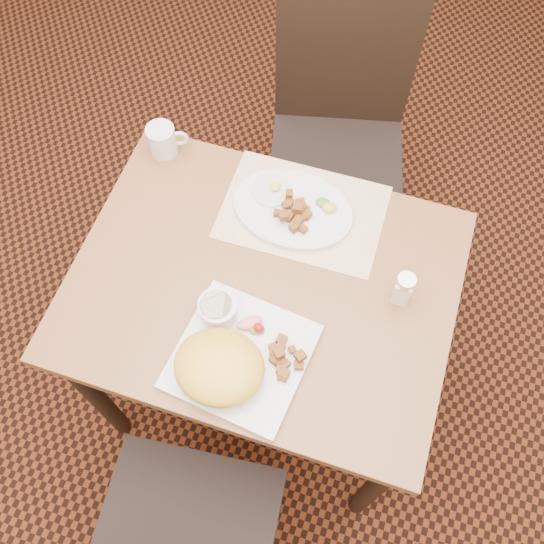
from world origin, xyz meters
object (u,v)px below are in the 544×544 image
at_px(plate_oval, 293,209).
at_px(coffee_mug, 163,140).
at_px(table, 263,302).
at_px(salt_shaker, 403,289).
at_px(plate_square, 241,357).
at_px(chair_far, 339,127).

xyz_separation_m(plate_oval, coffee_mug, (-0.38, 0.08, 0.03)).
bearing_deg(coffee_mug, table, -38.19).
relative_size(plate_oval, salt_shaker, 3.05).
bearing_deg(plate_square, coffee_mug, 128.57).
height_order(plate_square, salt_shaker, salt_shaker).
relative_size(table, coffee_mug, 8.71).
distance_m(table, salt_shaker, 0.36).
distance_m(chair_far, salt_shaker, 0.75).
bearing_deg(table, plate_oval, 87.83).
bearing_deg(chair_far, plate_square, 76.19).
distance_m(chair_far, plate_oval, 0.53).
relative_size(table, plate_square, 3.21).
bearing_deg(salt_shaker, table, -169.28).
xyz_separation_m(plate_square, plate_oval, (-0.01, 0.40, 0.00)).
distance_m(chair_far, coffee_mug, 0.62).
bearing_deg(salt_shaker, plate_oval, 153.54).
bearing_deg(coffee_mug, salt_shaker, -18.69).
xyz_separation_m(table, plate_square, (0.01, -0.19, 0.12)).
distance_m(table, chair_far, 0.70).
distance_m(chair_far, plate_square, 0.91).
xyz_separation_m(chair_far, plate_square, (-0.00, -0.89, 0.22)).
xyz_separation_m(chair_far, plate_oval, (-0.01, -0.48, 0.22)).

